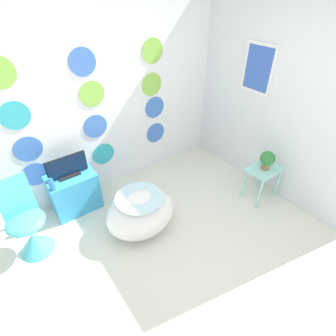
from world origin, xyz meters
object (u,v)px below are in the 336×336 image
Objects in this scene: bathtub at (141,212)px; potted_plant_left at (267,159)px; chair at (30,231)px; vase at (52,185)px; tv at (67,168)px.

potted_plant_left is (1.59, -0.47, 0.36)m from bathtub.
chair is 0.54m from vase.
tv is 2.44m from potted_plant_left.
chair is 3.66× the size of potted_plant_left.
vase is at bearing 153.92° from potted_plant_left.
chair is (-1.10, 0.44, 0.02)m from bathtub.
potted_plant_left is (2.08, -1.27, -0.02)m from tv.
bathtub is 1.04m from vase.
bathtub is at bearing -58.45° from tv.
tv reaches higher than potted_plant_left.
bathtub is at bearing 163.52° from potted_plant_left.
bathtub is 1.02m from tv.
chair is 0.80m from tv.
vase is at bearing 31.27° from chair.
chair reaches higher than tv.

